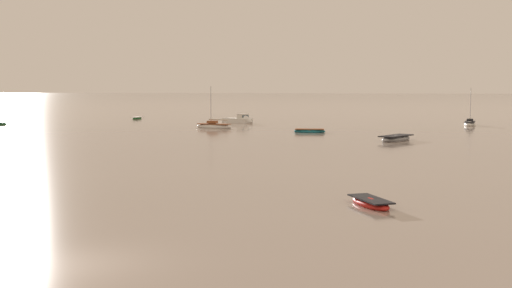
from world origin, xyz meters
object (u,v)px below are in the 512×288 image
at_px(sailboat_moored_0, 214,126).
at_px(rowboat_moored_6, 371,203).
at_px(rowboat_moored_2, 310,131).
at_px(motorboat_moored_2, 241,121).
at_px(rowboat_moored_0, 396,139).
at_px(rowboat_moored_1, 137,118).
at_px(sailboat_moored_1, 470,124).

xyz_separation_m(sailboat_moored_0, rowboat_moored_6, (17.96, -49.73, -0.11)).
height_order(rowboat_moored_2, sailboat_moored_0, sailboat_moored_0).
relative_size(sailboat_moored_0, rowboat_moored_6, 1.75).
bearing_deg(motorboat_moored_2, rowboat_moored_0, -21.83).
bearing_deg(rowboat_moored_1, rowboat_moored_6, 27.79).
bearing_deg(rowboat_moored_0, sailboat_moored_0, -95.12).
xyz_separation_m(rowboat_moored_2, motorboat_moored_2, (-10.65, 16.71, 0.14)).
bearing_deg(rowboat_moored_2, sailboat_moored_1, 37.15).
relative_size(sailboat_moored_1, rowboat_moored_6, 1.67).
height_order(sailboat_moored_0, sailboat_moored_1, sailboat_moored_0).
distance_m(rowboat_moored_0, motorboat_moored_2, 32.81).
height_order(sailboat_moored_0, rowboat_moored_6, sailboat_moored_0).
bearing_deg(sailboat_moored_0, rowboat_moored_6, 126.86).
relative_size(rowboat_moored_1, sailboat_moored_1, 0.58).
bearing_deg(sailboat_moored_0, rowboat_moored_0, 160.70).
bearing_deg(rowboat_moored_6, sailboat_moored_1, 141.30).
bearing_deg(sailboat_moored_1, rowboat_moored_0, 168.69).
height_order(rowboat_moored_0, sailboat_moored_1, sailboat_moored_1).
xyz_separation_m(rowboat_moored_1, motorboat_moored_2, (17.80, -8.04, 0.16)).
xyz_separation_m(rowboat_moored_0, rowboat_moored_2, (-8.85, 9.67, -0.05)).
bearing_deg(sailboat_moored_1, sailboat_moored_0, 119.49).
height_order(rowboat_moored_0, motorboat_moored_2, motorboat_moored_2).
bearing_deg(rowboat_moored_1, sailboat_moored_0, 41.94).
distance_m(rowboat_moored_1, motorboat_moored_2, 19.53).
relative_size(rowboat_moored_1, motorboat_moored_2, 0.57).
bearing_deg(sailboat_moored_1, rowboat_moored_6, 178.63).
bearing_deg(sailboat_moored_1, motorboat_moored_2, 100.17).
distance_m(rowboat_moored_2, motorboat_moored_2, 19.82).
xyz_separation_m(rowboat_moored_1, rowboat_moored_6, (34.32, -68.77, -0.00)).
relative_size(rowboat_moored_0, rowboat_moored_2, 1.34).
relative_size(rowboat_moored_1, sailboat_moored_0, 0.55).
bearing_deg(motorboat_moored_2, rowboat_moored_1, -172.60).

